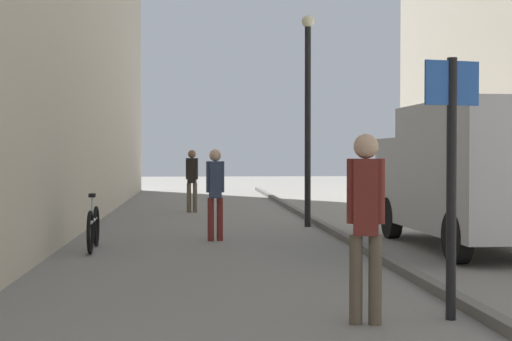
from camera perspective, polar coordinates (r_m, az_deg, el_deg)
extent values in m
plane|color=gray|center=(14.18, 0.49, -5.40)|extent=(80.00, 80.00, 0.00)
cube|color=#615F5B|center=(14.40, 6.79, -5.06)|extent=(0.16, 40.00, 0.12)
cylinder|color=brown|center=(21.24, -5.09, -2.06)|extent=(0.12, 0.12, 0.82)
cylinder|color=brown|center=(21.21, -4.62, -2.06)|extent=(0.12, 0.12, 0.82)
cube|color=black|center=(21.19, -4.86, -0.01)|extent=(0.26, 0.23, 0.70)
cylinder|color=black|center=(21.22, -5.19, 0.14)|extent=(0.10, 0.10, 0.60)
cylinder|color=black|center=(21.17, -4.53, 0.13)|extent=(0.10, 0.10, 0.60)
sphere|color=brown|center=(21.19, -4.86, 1.25)|extent=(0.23, 0.23, 0.23)
cylinder|color=brown|center=(7.44, 8.99, -8.17)|extent=(0.13, 0.13, 0.87)
cylinder|color=brown|center=(7.43, 7.55, -8.17)|extent=(0.13, 0.13, 0.87)
cube|color=maroon|center=(7.34, 8.29, -1.99)|extent=(0.28, 0.25, 0.74)
cylinder|color=maroon|center=(7.34, 9.32, -1.56)|extent=(0.10, 0.10, 0.63)
cylinder|color=maroon|center=(7.34, 7.26, -1.55)|extent=(0.10, 0.10, 0.63)
sphere|color=tan|center=(7.33, 8.30, 1.83)|extent=(0.24, 0.24, 0.24)
cylinder|color=maroon|center=(14.29, -3.44, -3.71)|extent=(0.12, 0.12, 0.81)
cylinder|color=maroon|center=(14.31, -2.75, -3.70)|extent=(0.12, 0.12, 0.81)
cube|color=#2D3851|center=(14.26, -3.09, -0.69)|extent=(0.24, 0.21, 0.69)
cylinder|color=#2D3851|center=(14.24, -3.59, -0.48)|extent=(0.10, 0.10, 0.59)
cylinder|color=#2D3851|center=(14.27, -2.60, -0.48)|extent=(0.10, 0.10, 0.59)
sphere|color=tan|center=(14.25, -3.10, 1.15)|extent=(0.23, 0.23, 0.23)
cube|color=#B7B7BC|center=(13.00, 16.99, 0.19)|extent=(2.10, 3.64, 2.15)
cube|color=#B7B7BC|center=(15.34, 13.33, -0.63)|extent=(2.05, 1.44, 1.61)
cube|color=black|center=(15.79, 12.75, 0.71)|extent=(1.70, 0.08, 0.71)
cylinder|color=black|center=(14.97, 10.20, -3.53)|extent=(0.24, 0.80, 0.80)
cylinder|color=black|center=(15.58, 16.66, -3.37)|extent=(0.24, 0.80, 0.80)
cylinder|color=black|center=(11.71, 14.95, -4.90)|extent=(0.24, 0.80, 0.80)
cylinder|color=black|center=(7.72, 14.54, -1.37)|extent=(0.10, 0.10, 2.60)
cube|color=#2659B2|center=(7.75, 14.58, 6.41)|extent=(0.59, 0.17, 0.44)
cylinder|color=black|center=(17.05, 3.93, 3.30)|extent=(0.14, 0.14, 4.50)
sphere|color=beige|center=(17.30, 3.94, 11.17)|extent=(0.28, 0.28, 0.28)
torus|color=black|center=(13.72, -11.97, -4.14)|extent=(0.09, 0.72, 0.72)
torus|color=black|center=(12.68, -12.40, -4.59)|extent=(0.09, 0.72, 0.72)
cylinder|color=#B7B7BC|center=(13.19, -12.18, -3.71)|extent=(0.08, 0.95, 0.05)
cylinder|color=#B7B7BC|center=(12.98, -12.26, -2.81)|extent=(0.04, 0.04, 0.40)
cube|color=black|center=(12.97, -12.27, -1.84)|extent=(0.11, 0.24, 0.06)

